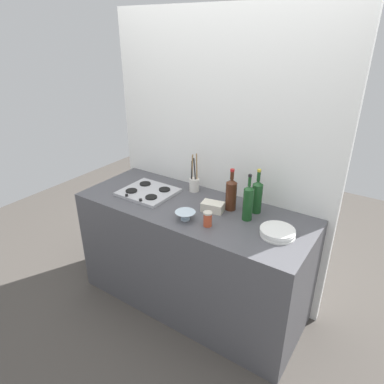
{
  "coord_description": "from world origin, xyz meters",
  "views": [
    {
      "loc": [
        1.26,
        -1.88,
        2.09
      ],
      "look_at": [
        0.0,
        0.0,
        1.02
      ],
      "focal_mm": 32.11,
      "sensor_mm": 36.0,
      "label": 1
    }
  ],
  "objects_px": {
    "stovetop_hob": "(148,192)",
    "condiment_jar_front": "(208,219)",
    "butter_dish": "(213,207)",
    "wine_bottle_mid_left": "(248,202)",
    "utensil_crock": "(194,183)",
    "mixing_bowl": "(185,215)",
    "wine_bottle_leftmost": "(257,196)",
    "plate_stack": "(278,232)",
    "wine_bottle_mid_right": "(231,194)"
  },
  "relations": [
    {
      "from": "wine_bottle_mid_left",
      "to": "utensil_crock",
      "type": "xyz_separation_m",
      "value": [
        -0.56,
        0.18,
        -0.06
      ]
    },
    {
      "from": "butter_dish",
      "to": "stovetop_hob",
      "type": "bearing_deg",
      "value": -176.49
    },
    {
      "from": "butter_dish",
      "to": "condiment_jar_front",
      "type": "xyz_separation_m",
      "value": [
        0.08,
        -0.2,
        0.02
      ]
    },
    {
      "from": "wine_bottle_leftmost",
      "to": "mixing_bowl",
      "type": "xyz_separation_m",
      "value": [
        -0.36,
        -0.38,
        -0.09
      ]
    },
    {
      "from": "wine_bottle_mid_left",
      "to": "butter_dish",
      "type": "height_order",
      "value": "wine_bottle_mid_left"
    },
    {
      "from": "wine_bottle_mid_left",
      "to": "condiment_jar_front",
      "type": "xyz_separation_m",
      "value": [
        -0.18,
        -0.23,
        -0.08
      ]
    },
    {
      "from": "stovetop_hob",
      "to": "butter_dish",
      "type": "bearing_deg",
      "value": 3.51
    },
    {
      "from": "wine_bottle_mid_left",
      "to": "utensil_crock",
      "type": "bearing_deg",
      "value": 161.9
    },
    {
      "from": "plate_stack",
      "to": "wine_bottle_mid_left",
      "type": "height_order",
      "value": "wine_bottle_mid_left"
    },
    {
      "from": "mixing_bowl",
      "to": "wine_bottle_leftmost",
      "type": "bearing_deg",
      "value": 46.52
    },
    {
      "from": "wine_bottle_leftmost",
      "to": "butter_dish",
      "type": "xyz_separation_m",
      "value": [
        -0.26,
        -0.16,
        -0.09
      ]
    },
    {
      "from": "stovetop_hob",
      "to": "wine_bottle_leftmost",
      "type": "distance_m",
      "value": 0.88
    },
    {
      "from": "wine_bottle_mid_right",
      "to": "mixing_bowl",
      "type": "distance_m",
      "value": 0.37
    },
    {
      "from": "stovetop_hob",
      "to": "butter_dish",
      "type": "relative_size",
      "value": 2.61
    },
    {
      "from": "wine_bottle_mid_left",
      "to": "condiment_jar_front",
      "type": "relative_size",
      "value": 3.25
    },
    {
      "from": "plate_stack",
      "to": "mixing_bowl",
      "type": "xyz_separation_m",
      "value": [
        -0.6,
        -0.16,
        0.01
      ]
    },
    {
      "from": "mixing_bowl",
      "to": "utensil_crock",
      "type": "height_order",
      "value": "utensil_crock"
    },
    {
      "from": "wine_bottle_leftmost",
      "to": "condiment_jar_front",
      "type": "xyz_separation_m",
      "value": [
        -0.19,
        -0.36,
        -0.08
      ]
    },
    {
      "from": "wine_bottle_mid_right",
      "to": "mixing_bowl",
      "type": "relative_size",
      "value": 2.19
    },
    {
      "from": "butter_dish",
      "to": "wine_bottle_mid_right",
      "type": "bearing_deg",
      "value": 47.1
    },
    {
      "from": "plate_stack",
      "to": "butter_dish",
      "type": "xyz_separation_m",
      "value": [
        -0.51,
        0.05,
        0.01
      ]
    },
    {
      "from": "utensil_crock",
      "to": "wine_bottle_mid_right",
      "type": "bearing_deg",
      "value": -16.03
    },
    {
      "from": "stovetop_hob",
      "to": "wine_bottle_leftmost",
      "type": "xyz_separation_m",
      "value": [
        0.85,
        0.2,
        0.11
      ]
    },
    {
      "from": "wine_bottle_mid_left",
      "to": "condiment_jar_front",
      "type": "bearing_deg",
      "value": -128.57
    },
    {
      "from": "mixing_bowl",
      "to": "condiment_jar_front",
      "type": "relative_size",
      "value": 1.39
    },
    {
      "from": "plate_stack",
      "to": "mixing_bowl",
      "type": "distance_m",
      "value": 0.63
    },
    {
      "from": "utensil_crock",
      "to": "condiment_jar_front",
      "type": "relative_size",
      "value": 3.0
    },
    {
      "from": "mixing_bowl",
      "to": "utensil_crock",
      "type": "distance_m",
      "value": 0.48
    },
    {
      "from": "butter_dish",
      "to": "condiment_jar_front",
      "type": "distance_m",
      "value": 0.21
    },
    {
      "from": "utensil_crock",
      "to": "condiment_jar_front",
      "type": "height_order",
      "value": "utensil_crock"
    },
    {
      "from": "stovetop_hob",
      "to": "condiment_jar_front",
      "type": "distance_m",
      "value": 0.68
    },
    {
      "from": "butter_dish",
      "to": "utensil_crock",
      "type": "bearing_deg",
      "value": 144.92
    },
    {
      "from": "stovetop_hob",
      "to": "wine_bottle_mid_left",
      "type": "distance_m",
      "value": 0.85
    },
    {
      "from": "wine_bottle_mid_left",
      "to": "utensil_crock",
      "type": "height_order",
      "value": "wine_bottle_mid_left"
    },
    {
      "from": "plate_stack",
      "to": "wine_bottle_leftmost",
      "type": "distance_m",
      "value": 0.34
    },
    {
      "from": "stovetop_hob",
      "to": "condiment_jar_front",
      "type": "bearing_deg",
      "value": -13.72
    },
    {
      "from": "wine_bottle_mid_right",
      "to": "utensil_crock",
      "type": "distance_m",
      "value": 0.41
    },
    {
      "from": "plate_stack",
      "to": "utensil_crock",
      "type": "relative_size",
      "value": 0.74
    },
    {
      "from": "wine_bottle_mid_left",
      "to": "wine_bottle_mid_right",
      "type": "distance_m",
      "value": 0.18
    },
    {
      "from": "wine_bottle_leftmost",
      "to": "wine_bottle_mid_left",
      "type": "relative_size",
      "value": 0.98
    },
    {
      "from": "plate_stack",
      "to": "condiment_jar_front",
      "type": "relative_size",
      "value": 2.21
    },
    {
      "from": "mixing_bowl",
      "to": "utensil_crock",
      "type": "relative_size",
      "value": 0.46
    },
    {
      "from": "stovetop_hob",
      "to": "utensil_crock",
      "type": "relative_size",
      "value": 1.32
    },
    {
      "from": "stovetop_hob",
      "to": "mixing_bowl",
      "type": "height_order",
      "value": "mixing_bowl"
    },
    {
      "from": "stovetop_hob",
      "to": "mixing_bowl",
      "type": "relative_size",
      "value": 2.86
    },
    {
      "from": "wine_bottle_leftmost",
      "to": "butter_dish",
      "type": "relative_size",
      "value": 2.09
    },
    {
      "from": "plate_stack",
      "to": "butter_dish",
      "type": "relative_size",
      "value": 1.46
    },
    {
      "from": "mixing_bowl",
      "to": "butter_dish",
      "type": "distance_m",
      "value": 0.23
    },
    {
      "from": "wine_bottle_mid_left",
      "to": "stovetop_hob",
      "type": "bearing_deg",
      "value": -175.58
    },
    {
      "from": "wine_bottle_leftmost",
      "to": "condiment_jar_front",
      "type": "height_order",
      "value": "wine_bottle_leftmost"
    }
  ]
}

